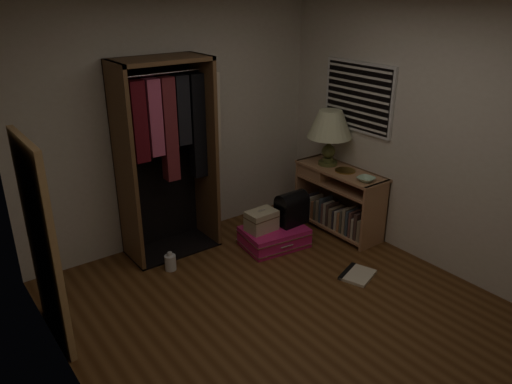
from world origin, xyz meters
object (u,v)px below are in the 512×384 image
at_px(black_bag, 292,208).
at_px(white_jug, 170,262).
at_px(floor_mirror, 43,244).
at_px(table_lamp, 330,125).
at_px(open_wardrobe, 169,140).
at_px(pink_suitcase, 274,237).
at_px(train_case, 262,220).
at_px(console_bookshelf, 337,198).

distance_m(black_bag, white_jug, 1.45).
bearing_deg(floor_mirror, table_lamp, 3.84).
height_order(open_wardrobe, pink_suitcase, open_wardrobe).
distance_m(pink_suitcase, table_lamp, 1.41).
xyz_separation_m(train_case, white_jug, (-1.03, 0.18, -0.24)).
distance_m(console_bookshelf, black_bag, 0.63).
xyz_separation_m(console_bookshelf, floor_mirror, (-3.24, -0.03, 0.46)).
distance_m(pink_suitcase, white_jug, 1.19).
height_order(train_case, black_bag, black_bag).
bearing_deg(train_case, floor_mirror, -177.07).
xyz_separation_m(pink_suitcase, table_lamp, (0.85, 0.09, 1.11)).
bearing_deg(console_bookshelf, white_jug, 170.68).
distance_m(open_wardrobe, pink_suitcase, 1.56).
height_order(console_bookshelf, white_jug, console_bookshelf).
bearing_deg(table_lamp, pink_suitcase, -174.13).
relative_size(console_bookshelf, table_lamp, 1.69).
bearing_deg(console_bookshelf, pink_suitcase, 173.14).
relative_size(open_wardrobe, white_jug, 10.25).
distance_m(floor_mirror, black_bag, 2.66).
distance_m(console_bookshelf, pink_suitcase, 0.91).
bearing_deg(pink_suitcase, white_jug, 176.00).
bearing_deg(train_case, console_bookshelf, -10.61).
bearing_deg(pink_suitcase, train_case, 166.17).
height_order(open_wardrobe, white_jug, open_wardrobe).
height_order(open_wardrobe, floor_mirror, open_wardrobe).
distance_m(open_wardrobe, floor_mirror, 1.73).
bearing_deg(black_bag, floor_mirror, -178.57).
distance_m(open_wardrobe, black_bag, 1.53).
bearing_deg(floor_mirror, pink_suitcase, 3.10).
distance_m(train_case, table_lamp, 1.33).
xyz_separation_m(open_wardrobe, table_lamp, (1.73, -0.55, -0.01)).
distance_m(floor_mirror, pink_suitcase, 2.50).
relative_size(open_wardrobe, table_lamp, 3.10).
bearing_deg(open_wardrobe, console_bookshelf, -23.16).
bearing_deg(open_wardrobe, black_bag, -30.30).
relative_size(black_bag, table_lamp, 0.56).
distance_m(console_bookshelf, open_wardrobe, 2.06).
xyz_separation_m(table_lamp, white_jug, (-2.02, 0.14, -1.13)).
bearing_deg(open_wardrobe, table_lamp, -17.62).
bearing_deg(pink_suitcase, floor_mirror, -169.78).
height_order(train_case, white_jug, train_case).
xyz_separation_m(floor_mirror, train_case, (2.25, 0.18, -0.52)).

